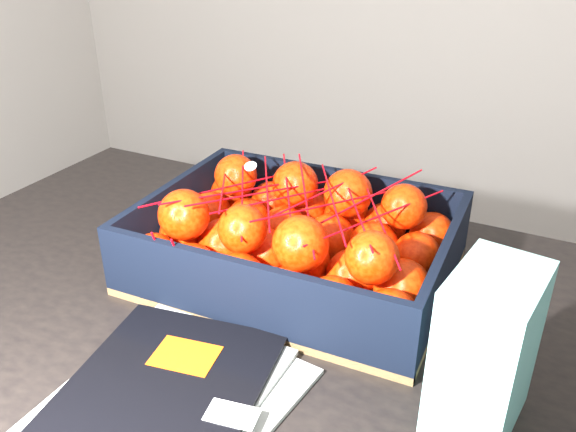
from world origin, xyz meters
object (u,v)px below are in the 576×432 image
at_px(magazine_stack, 163,401).
at_px(retail_carton, 486,352).
at_px(produce_crate, 296,255).
at_px(table, 253,368).

relative_size(magazine_stack, retail_carton, 1.71).
bearing_deg(retail_carton, magazine_stack, -147.95).
xyz_separation_m(magazine_stack, produce_crate, (0.02, 0.31, 0.02)).
bearing_deg(table, magazine_stack, -91.62).
bearing_deg(produce_crate, retail_carton, -32.16).
relative_size(magazine_stack, produce_crate, 0.70).
bearing_deg(magazine_stack, produce_crate, 86.09).
height_order(table, magazine_stack, magazine_stack).
relative_size(table, retail_carton, 6.80).
xyz_separation_m(magazine_stack, retail_carton, (0.31, 0.13, 0.08)).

